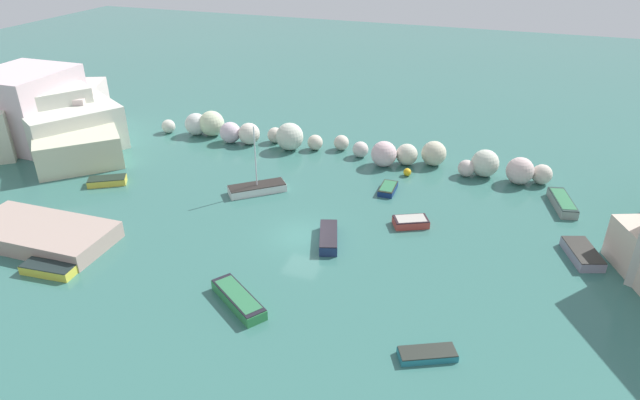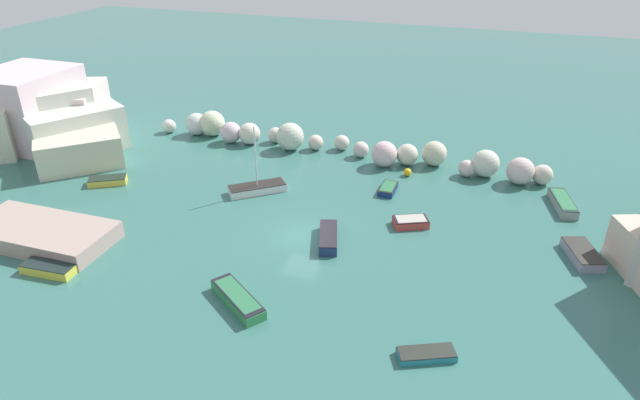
{
  "view_description": "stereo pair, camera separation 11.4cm",
  "coord_description": "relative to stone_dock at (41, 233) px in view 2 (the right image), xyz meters",
  "views": [
    {
      "loc": [
        11.79,
        -29.5,
        19.47
      ],
      "look_at": [
        0.0,
        3.54,
        1.0
      ],
      "focal_mm": 30.84,
      "sensor_mm": 36.0,
      "label": 1
    },
    {
      "loc": [
        11.9,
        -29.46,
        19.47
      ],
      "look_at": [
        0.0,
        3.54,
        1.0
      ],
      "focal_mm": 30.84,
      "sensor_mm": 36.0,
      "label": 2
    }
  ],
  "objects": [
    {
      "name": "cove_water",
      "position": [
        16.08,
        6.43,
        -0.57
      ],
      "size": [
        160.0,
        160.0,
        0.0
      ],
      "primitive_type": "plane",
      "color": "#366C64",
      "rests_on": "ground"
    },
    {
      "name": "cliff_headland_left",
      "position": [
        -13.37,
        13.46,
        1.74
      ],
      "size": [
        20.7,
        19.21,
        6.7
      ],
      "color": "beige",
      "rests_on": "ground"
    },
    {
      "name": "rock_breakwater",
      "position": [
        13.68,
        20.49,
        0.47
      ],
      "size": [
        36.21,
        4.03,
        2.51
      ],
      "color": "beige",
      "rests_on": "ground"
    },
    {
      "name": "stone_dock",
      "position": [
        0.0,
        0.0,
        0.0
      ],
      "size": [
        9.75,
        4.75,
        1.15
      ],
      "primitive_type": "cube",
      "rotation": [
        0.0,
        0.0,
        0.02
      ],
      "color": "tan",
      "rests_on": "ground"
    },
    {
      "name": "channel_buoy",
      "position": [
        20.8,
        18.27,
        -0.25
      ],
      "size": [
        0.66,
        0.66,
        0.66
      ],
      "primitive_type": "sphere",
      "color": "gold",
      "rests_on": "cove_water"
    },
    {
      "name": "moored_boat_0",
      "position": [
        10.38,
        11.35,
        -0.22
      ],
      "size": [
        4.32,
        3.96,
        5.45
      ],
      "rotation": [
        0.0,
        0.0,
        0.7
      ],
      "color": "silver",
      "rests_on": "cove_water"
    },
    {
      "name": "moored_boat_1",
      "position": [
        15.36,
        -1.55,
        -0.22
      ],
      "size": [
        4.22,
        3.44,
        0.68
      ],
      "rotation": [
        0.0,
        0.0,
        2.54
      ],
      "color": "#328A4A",
      "rests_on": "cove_water"
    },
    {
      "name": "moored_boat_2",
      "position": [
        3.19,
        -2.78,
        -0.27
      ],
      "size": [
        3.42,
        1.47,
        0.6
      ],
      "rotation": [
        0.0,
        0.0,
        0.08
      ],
      "color": "#D6CC40",
      "rests_on": "cove_water"
    },
    {
      "name": "moored_boat_3",
      "position": [
        33.71,
        9.88,
        -0.24
      ],
      "size": [
        2.57,
        3.65,
        0.66
      ],
      "rotation": [
        0.0,
        0.0,
        5.05
      ],
      "color": "gray",
      "rests_on": "cove_water"
    },
    {
      "name": "moored_boat_4",
      "position": [
        -1.6,
        8.59,
        -0.29
      ],
      "size": [
        3.16,
        2.58,
        0.57
      ],
      "rotation": [
        0.0,
        0.0,
        0.54
      ],
      "color": "gold",
      "rests_on": "cove_water"
    },
    {
      "name": "moored_boat_5",
      "position": [
        22.69,
        10.27,
        -0.26
      ],
      "size": [
        2.71,
        2.24,
        0.59
      ],
      "rotation": [
        0.0,
        0.0,
        3.6
      ],
      "color": "#BF4039",
      "rests_on": "cove_water"
    },
    {
      "name": "moored_boat_6",
      "position": [
        26.01,
        -2.15,
        -0.37
      ],
      "size": [
        3.02,
        2.19,
        0.41
      ],
      "rotation": [
        0.0,
        0.0,
        3.59
      ],
      "color": "teal",
      "rests_on": "cove_water"
    },
    {
      "name": "moored_boat_7",
      "position": [
        19.97,
        14.89,
        -0.31
      ],
      "size": [
        1.16,
        2.31,
        0.5
      ],
      "rotation": [
        0.0,
        0.0,
        4.72
      ],
      "color": "navy",
      "rests_on": "cove_water"
    },
    {
      "name": "moored_boat_8",
      "position": [
        32.73,
        16.77,
        -0.21
      ],
      "size": [
        2.11,
        4.16,
        0.69
      ],
      "rotation": [
        0.0,
        0.0,
        4.95
      ],
      "color": "gray",
      "rests_on": "cove_water"
    },
    {
      "name": "moored_boat_9",
      "position": [
        17.98,
        6.32,
        -0.23
      ],
      "size": [
        2.23,
        3.8,
        0.7
      ],
      "rotation": [
        0.0,
        0.0,
        5.03
      ],
      "color": "navy",
      "rests_on": "cove_water"
    }
  ]
}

